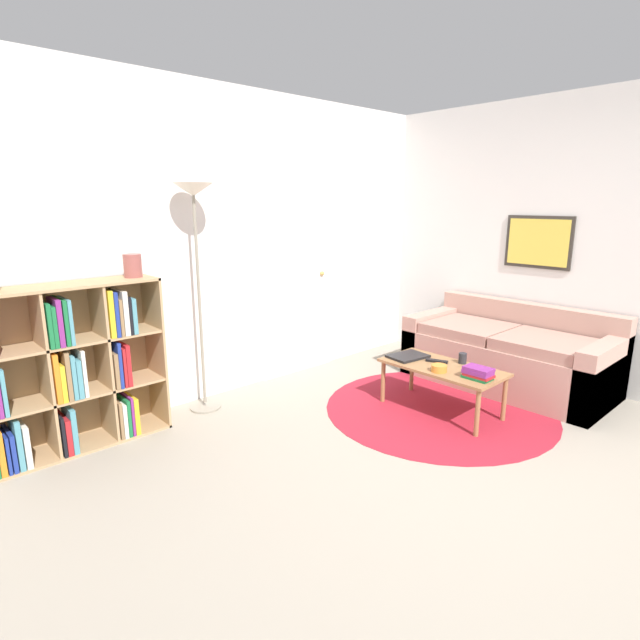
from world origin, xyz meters
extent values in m
plane|color=gray|center=(0.00, 0.00, 0.00)|extent=(14.00, 14.00, 0.00)
cube|color=silver|center=(0.00, 2.61, 1.30)|extent=(7.50, 0.05, 2.60)
cube|color=white|center=(0.64, 2.57, 1.00)|extent=(0.87, 0.02, 2.00)
sphere|color=tan|center=(0.95, 2.55, 0.96)|extent=(0.04, 0.04, 0.04)
cube|color=silver|center=(2.28, 1.29, 1.30)|extent=(0.05, 5.58, 2.60)
cube|color=#332D28|center=(2.24, 0.96, 1.30)|extent=(0.02, 0.63, 0.49)
cube|color=yellow|center=(2.23, 0.96, 1.30)|extent=(0.01, 0.57, 0.43)
cylinder|color=maroon|center=(0.86, 1.05, 0.00)|extent=(1.85, 1.85, 0.01)
cube|color=tan|center=(-0.92, 2.39, 0.57)|extent=(0.02, 0.34, 1.14)
cube|color=tan|center=(-1.49, 2.39, 1.13)|extent=(1.17, 0.34, 0.02)
cube|color=tan|center=(-1.49, 2.39, 0.01)|extent=(1.17, 0.34, 0.02)
cube|color=tan|center=(-1.49, 2.56, 0.57)|extent=(1.17, 0.02, 1.14)
cube|color=tan|center=(-1.68, 2.39, 0.57)|extent=(0.02, 0.32, 1.11)
cube|color=tan|center=(-1.31, 2.39, 0.57)|extent=(0.02, 0.32, 1.11)
cube|color=tan|center=(-1.49, 2.39, 0.39)|extent=(1.13, 0.32, 0.02)
cube|color=tan|center=(-1.49, 2.39, 0.75)|extent=(1.13, 0.32, 0.02)
cube|color=navy|center=(-1.97, 2.34, 0.14)|extent=(0.02, 0.21, 0.25)
cube|color=navy|center=(-1.94, 2.36, 0.14)|extent=(0.03, 0.25, 0.25)
cube|color=teal|center=(-1.91, 2.35, 0.18)|extent=(0.03, 0.23, 0.33)
cube|color=silver|center=(-1.86, 2.33, 0.16)|extent=(0.03, 0.20, 0.28)
cube|color=black|center=(-1.65, 2.33, 0.16)|extent=(0.02, 0.20, 0.28)
cube|color=#B21E23|center=(-1.62, 2.36, 0.14)|extent=(0.03, 0.27, 0.25)
cube|color=teal|center=(-1.59, 2.33, 0.17)|extent=(0.03, 0.21, 0.31)
cube|color=olive|center=(-1.28, 2.33, 0.15)|extent=(0.02, 0.19, 0.27)
cube|color=silver|center=(-1.25, 2.36, 0.14)|extent=(0.03, 0.25, 0.25)
cube|color=#196B38|center=(-1.22, 2.33, 0.15)|extent=(0.02, 0.21, 0.27)
cube|color=#7F287A|center=(-1.19, 2.36, 0.16)|extent=(0.02, 0.26, 0.29)
cube|color=gold|center=(-1.16, 2.35, 0.15)|extent=(0.03, 0.24, 0.27)
cube|color=teal|center=(-1.94, 2.33, 0.54)|extent=(0.02, 0.19, 0.30)
cube|color=orange|center=(-1.65, 2.35, 0.56)|extent=(0.03, 0.24, 0.33)
cube|color=gold|center=(-1.61, 2.35, 0.52)|extent=(0.03, 0.24, 0.25)
cube|color=olive|center=(-1.58, 2.33, 0.56)|extent=(0.03, 0.20, 0.33)
cube|color=teal|center=(-1.55, 2.34, 0.54)|extent=(0.03, 0.23, 0.30)
cube|color=teal|center=(-1.51, 2.36, 0.53)|extent=(0.03, 0.27, 0.26)
cube|color=silver|center=(-1.48, 2.35, 0.56)|extent=(0.02, 0.23, 0.32)
cube|color=olive|center=(-1.27, 2.33, 0.52)|extent=(0.03, 0.21, 0.25)
cube|color=navy|center=(-1.24, 2.36, 0.56)|extent=(0.02, 0.25, 0.33)
cube|color=#B21E23|center=(-1.22, 2.36, 0.54)|extent=(0.02, 0.26, 0.28)
cube|color=#B21E23|center=(-1.19, 2.34, 0.55)|extent=(0.03, 0.22, 0.30)
cube|color=#196B38|center=(-1.65, 2.36, 0.91)|extent=(0.03, 0.26, 0.29)
cube|color=#196B38|center=(-1.62, 2.34, 0.90)|extent=(0.02, 0.21, 0.27)
cube|color=#7F287A|center=(-1.59, 2.33, 0.92)|extent=(0.03, 0.20, 0.31)
cube|color=#196B38|center=(-1.55, 2.36, 0.91)|extent=(0.02, 0.26, 0.30)
cube|color=teal|center=(-1.53, 2.35, 0.91)|extent=(0.02, 0.24, 0.30)
cube|color=gold|center=(-1.27, 2.36, 0.93)|extent=(0.03, 0.26, 0.32)
cube|color=navy|center=(-1.24, 2.35, 0.92)|extent=(0.03, 0.24, 0.31)
cube|color=olive|center=(-1.21, 2.34, 0.89)|extent=(0.02, 0.22, 0.26)
cube|color=silver|center=(-1.17, 2.36, 0.92)|extent=(0.03, 0.26, 0.31)
cube|color=black|center=(-1.14, 2.32, 0.90)|extent=(0.02, 0.19, 0.27)
cube|color=teal|center=(-1.12, 2.36, 0.89)|extent=(0.03, 0.26, 0.25)
cylinder|color=gray|center=(-0.54, 2.38, 0.01)|extent=(0.25, 0.25, 0.01)
cylinder|color=gray|center=(-0.54, 2.38, 0.90)|extent=(0.02, 0.02, 1.70)
cone|color=white|center=(-0.54, 2.38, 1.75)|extent=(0.30, 0.30, 0.10)
cube|color=tan|center=(1.79, 0.95, 0.22)|extent=(0.87, 1.77, 0.44)
cube|color=tan|center=(2.15, 0.95, 0.36)|extent=(0.16, 1.77, 0.73)
cube|color=tan|center=(1.79, 0.14, 0.29)|extent=(0.87, 0.16, 0.58)
cube|color=tan|center=(1.79, 1.76, 0.29)|extent=(0.87, 0.16, 0.58)
cube|color=tan|center=(1.71, 0.59, 0.49)|extent=(0.67, 0.71, 0.10)
cube|color=tan|center=(1.71, 1.31, 0.49)|extent=(0.67, 0.71, 0.10)
cube|color=#996B42|center=(0.84, 1.02, 0.37)|extent=(0.48, 0.96, 0.02)
cylinder|color=#996B42|center=(0.64, 0.58, 0.18)|extent=(0.04, 0.04, 0.36)
cylinder|color=#996B42|center=(0.64, 1.46, 0.18)|extent=(0.04, 0.04, 0.36)
cylinder|color=#996B42|center=(1.04, 0.58, 0.18)|extent=(0.04, 0.04, 0.36)
cylinder|color=#996B42|center=(1.04, 1.46, 0.18)|extent=(0.04, 0.04, 0.36)
cube|color=black|center=(0.82, 1.35, 0.39)|extent=(0.34, 0.27, 0.02)
cylinder|color=orange|center=(0.71, 0.96, 0.41)|extent=(0.12, 0.12, 0.05)
cube|color=#196B38|center=(0.78, 0.68, 0.39)|extent=(0.13, 0.20, 0.02)
cube|color=#B21E23|center=(0.78, 0.67, 0.41)|extent=(0.13, 0.20, 0.02)
cube|color=#7F287A|center=(0.78, 0.68, 0.44)|extent=(0.13, 0.20, 0.03)
cube|color=#7F287A|center=(0.78, 0.67, 0.46)|extent=(0.13, 0.20, 0.02)
cylinder|color=#28282D|center=(1.02, 0.95, 0.43)|extent=(0.07, 0.07, 0.09)
cube|color=black|center=(0.89, 1.11, 0.39)|extent=(0.10, 0.18, 0.02)
cylinder|color=#934C47|center=(-1.04, 2.39, 1.22)|extent=(0.12, 0.12, 0.16)
camera|label=1|loc=(-2.46, -1.10, 1.67)|focal=28.00mm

